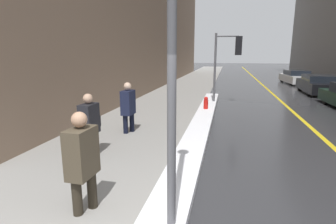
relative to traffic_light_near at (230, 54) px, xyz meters
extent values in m
cube|color=gray|center=(-3.12, 3.88, -2.54)|extent=(4.00, 80.00, 0.01)
cube|color=gold|center=(2.88, 3.88, -2.54)|extent=(0.16, 80.00, 0.00)
cube|color=white|center=(-0.91, -4.87, -2.46)|extent=(0.72, 14.97, 0.16)
cylinder|color=#515156|center=(-0.75, -10.33, 0.10)|extent=(0.12, 0.12, 5.28)
cylinder|color=#515156|center=(-0.69, -0.08, -0.78)|extent=(0.11, 0.11, 3.53)
cylinder|color=#515156|center=(-0.14, -0.03, 0.83)|extent=(1.10, 0.17, 0.07)
cube|color=black|center=(0.40, 0.01, 0.38)|extent=(0.32, 0.23, 0.90)
sphere|color=red|center=(0.39, 0.13, 0.67)|extent=(0.19, 0.19, 0.19)
sphere|color=orange|center=(0.39, 0.13, 0.38)|extent=(0.19, 0.19, 0.19)
sphere|color=green|center=(0.39, 0.13, 0.09)|extent=(0.19, 0.19, 0.19)
cylinder|color=#2A241B|center=(-2.15, -10.00, -2.10)|extent=(0.16, 0.16, 0.89)
cylinder|color=#2A241B|center=(-2.28, -10.23, -2.10)|extent=(0.16, 0.16, 0.89)
cube|color=#473D2D|center=(-2.22, -10.12, -1.53)|extent=(0.33, 0.55, 0.78)
sphere|color=tan|center=(-2.22, -10.12, -1.00)|extent=(0.24, 0.24, 0.24)
cylinder|color=black|center=(-3.24, -7.82, -2.12)|extent=(0.15, 0.15, 0.85)
cylinder|color=black|center=(-3.37, -8.05, -2.12)|extent=(0.15, 0.15, 0.85)
cube|color=black|center=(-3.31, -7.94, -1.57)|extent=(0.32, 0.52, 0.74)
sphere|color=tan|center=(-3.31, -7.94, -1.07)|extent=(0.23, 0.23, 0.23)
cube|color=black|center=(-3.29, -7.58, -1.73)|extent=(0.11, 0.22, 0.28)
cylinder|color=black|center=(-3.06, -5.69, -2.10)|extent=(0.15, 0.15, 0.88)
cylinder|color=black|center=(-3.19, -5.93, -2.10)|extent=(0.15, 0.15, 0.88)
cube|color=#191E38|center=(-3.12, -5.81, -1.54)|extent=(0.33, 0.54, 0.77)
sphere|color=beige|center=(-3.12, -5.81, -1.02)|extent=(0.24, 0.24, 0.24)
cylinder|color=black|center=(4.94, 1.22, -2.20)|extent=(0.21, 0.69, 0.69)
cube|color=black|center=(5.82, 5.42, -2.07)|extent=(2.02, 4.64, 0.64)
cube|color=black|center=(5.81, 5.30, -1.55)|extent=(1.79, 2.44, 0.41)
cylinder|color=black|center=(5.08, 6.86, -2.21)|extent=(0.25, 0.67, 0.66)
cylinder|color=black|center=(6.66, 6.81, -2.21)|extent=(0.25, 0.67, 0.66)
cylinder|color=black|center=(4.98, 4.03, -2.21)|extent=(0.25, 0.67, 0.66)
cube|color=silver|center=(5.80, 11.47, -2.10)|extent=(2.03, 4.59, 0.60)
cube|color=black|center=(5.81, 11.35, -1.58)|extent=(1.75, 2.44, 0.44)
cylinder|color=black|center=(4.96, 12.80, -2.22)|extent=(0.23, 0.66, 0.65)
cylinder|color=black|center=(6.46, 12.90, -2.22)|extent=(0.23, 0.66, 0.65)
cylinder|color=black|center=(5.14, 10.03, -2.22)|extent=(0.23, 0.66, 0.65)
cylinder|color=black|center=(6.65, 10.13, -2.22)|extent=(0.23, 0.66, 0.65)
cylinder|color=red|center=(-0.93, -2.13, -2.27)|extent=(0.20, 0.20, 0.55)
sphere|color=red|center=(-0.93, -2.13, -1.93)|extent=(0.18, 0.18, 0.18)
camera|label=1|loc=(-0.07, -13.56, -0.04)|focal=28.00mm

